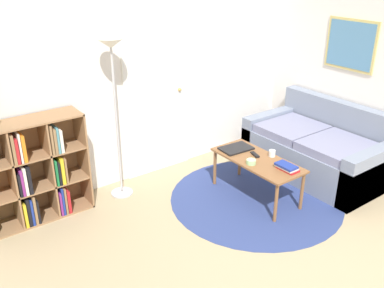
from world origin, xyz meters
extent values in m
cube|color=silver|center=(0.00, 2.63, 1.30)|extent=(7.37, 0.05, 2.60)
cube|color=white|center=(0.21, 2.59, 1.03)|extent=(0.88, 0.02, 2.06)
sphere|color=tan|center=(0.51, 2.57, 0.99)|extent=(0.04, 0.04, 0.04)
cube|color=silver|center=(2.21, 1.30, 1.30)|extent=(0.05, 5.60, 2.60)
cube|color=tan|center=(2.18, 1.43, 1.51)|extent=(0.02, 0.66, 0.59)
cube|color=teal|center=(2.16, 1.43, 1.51)|extent=(0.01, 0.60, 0.53)
cylinder|color=navy|center=(0.67, 1.34, 0.00)|extent=(1.89, 1.89, 0.01)
cube|color=#936B47|center=(-0.85, 2.41, 0.53)|extent=(0.02, 0.34, 1.06)
cube|color=#936B47|center=(-1.39, 2.41, 1.05)|extent=(1.11, 0.34, 0.02)
cube|color=#936B47|center=(-1.39, 2.41, 0.01)|extent=(1.11, 0.34, 0.02)
cube|color=#936B47|center=(-1.39, 2.57, 0.53)|extent=(1.11, 0.02, 1.06)
cube|color=#936B47|center=(-1.57, 2.41, 0.53)|extent=(0.02, 0.32, 1.02)
cube|color=#936B47|center=(-1.21, 2.41, 0.53)|extent=(0.02, 0.32, 1.02)
cube|color=#936B47|center=(-1.39, 2.41, 0.36)|extent=(1.07, 0.32, 0.02)
cube|color=#936B47|center=(-1.39, 2.41, 0.70)|extent=(1.07, 0.32, 0.02)
cube|color=gold|center=(-1.54, 2.36, 0.15)|extent=(0.03, 0.23, 0.26)
cube|color=black|center=(-1.50, 2.34, 0.17)|extent=(0.03, 0.19, 0.30)
cube|color=navy|center=(-1.47, 2.37, 0.16)|extent=(0.02, 0.24, 0.28)
cube|color=olive|center=(-1.44, 2.38, 0.17)|extent=(0.03, 0.26, 0.31)
cube|color=black|center=(-1.42, 2.34, 0.15)|extent=(0.02, 0.19, 0.26)
cube|color=#7F287A|center=(-1.18, 2.36, 0.15)|extent=(0.02, 0.22, 0.26)
cube|color=navy|center=(-1.16, 2.38, 0.17)|extent=(0.02, 0.26, 0.30)
cube|color=olive|center=(-1.13, 2.36, 0.17)|extent=(0.02, 0.22, 0.30)
cube|color=#B21E23|center=(-1.10, 2.35, 0.15)|extent=(0.03, 0.21, 0.26)
cube|color=black|center=(-1.54, 2.34, 0.48)|extent=(0.02, 0.19, 0.23)
cube|color=#7F287A|center=(-1.51, 2.36, 0.50)|extent=(0.02, 0.22, 0.26)
cube|color=silver|center=(-1.48, 2.37, 0.51)|extent=(0.03, 0.25, 0.28)
cube|color=black|center=(-1.45, 2.35, 0.51)|extent=(0.03, 0.21, 0.29)
cube|color=#196B38|center=(-1.18, 2.36, 0.50)|extent=(0.02, 0.23, 0.27)
cube|color=black|center=(-1.15, 2.35, 0.49)|extent=(0.02, 0.20, 0.24)
cube|color=gold|center=(-1.12, 2.36, 0.51)|extent=(0.03, 0.23, 0.28)
cube|color=olive|center=(-1.09, 2.35, 0.50)|extent=(0.02, 0.20, 0.27)
cube|color=olive|center=(-1.54, 2.38, 0.86)|extent=(0.03, 0.26, 0.29)
cube|color=#B21E23|center=(-1.51, 2.37, 0.83)|extent=(0.03, 0.25, 0.25)
cube|color=silver|center=(-1.48, 2.37, 0.86)|extent=(0.02, 0.23, 0.29)
cube|color=orange|center=(-1.45, 2.35, 0.84)|extent=(0.03, 0.21, 0.26)
cube|color=olive|center=(-1.18, 2.34, 0.86)|extent=(0.02, 0.19, 0.30)
cube|color=olive|center=(-1.15, 2.35, 0.84)|extent=(0.03, 0.20, 0.26)
cube|color=teal|center=(-1.12, 2.36, 0.84)|extent=(0.02, 0.23, 0.27)
cube|color=silver|center=(-1.09, 2.37, 0.83)|extent=(0.03, 0.25, 0.23)
cylinder|color=#B7B7BC|center=(-0.46, 2.33, 0.01)|extent=(0.25, 0.25, 0.01)
cylinder|color=#B7B7BC|center=(-0.46, 2.33, 0.87)|extent=(0.02, 0.02, 1.64)
cone|color=white|center=(-0.46, 2.33, 1.69)|extent=(0.28, 0.28, 0.10)
cube|color=gray|center=(1.69, 1.38, 0.22)|extent=(0.94, 1.65, 0.44)
cube|color=gray|center=(2.09, 1.38, 0.42)|extent=(0.16, 1.65, 0.85)
cube|color=gray|center=(1.69, 0.63, 0.29)|extent=(0.94, 0.16, 0.58)
cube|color=gray|center=(1.69, 2.12, 0.29)|extent=(0.94, 0.16, 0.58)
cube|color=gray|center=(1.61, 1.04, 0.49)|extent=(0.74, 0.64, 0.10)
cube|color=gray|center=(1.61, 1.71, 0.49)|extent=(0.74, 0.64, 0.10)
cube|color=brown|center=(0.71, 1.39, 0.45)|extent=(0.47, 1.04, 0.02)
cylinder|color=brown|center=(0.52, 0.91, 0.22)|extent=(0.04, 0.04, 0.44)
cylinder|color=brown|center=(0.52, 1.88, 0.22)|extent=(0.04, 0.04, 0.44)
cylinder|color=brown|center=(0.91, 0.91, 0.22)|extent=(0.04, 0.04, 0.44)
cylinder|color=brown|center=(0.91, 1.88, 0.22)|extent=(0.04, 0.04, 0.44)
cube|color=black|center=(0.70, 1.72, 0.47)|extent=(0.37, 0.26, 0.02)
cylinder|color=#9ED193|center=(0.58, 1.35, 0.48)|extent=(0.10, 0.10, 0.05)
cube|color=#B21E23|center=(0.79, 1.03, 0.47)|extent=(0.13, 0.22, 0.02)
cube|color=silver|center=(0.78, 1.04, 0.48)|extent=(0.13, 0.22, 0.02)
cube|color=navy|center=(0.78, 1.04, 0.50)|extent=(0.13, 0.22, 0.02)
cylinder|color=white|center=(0.89, 1.35, 0.49)|extent=(0.07, 0.07, 0.07)
cube|color=black|center=(0.76, 1.48, 0.47)|extent=(0.08, 0.15, 0.02)
camera|label=1|loc=(-2.32, -1.53, 2.49)|focal=40.00mm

